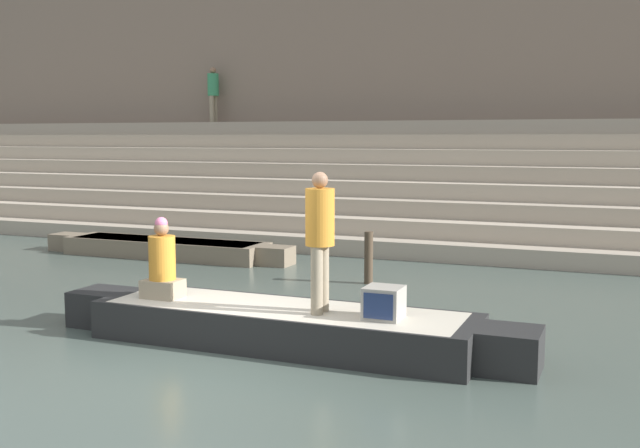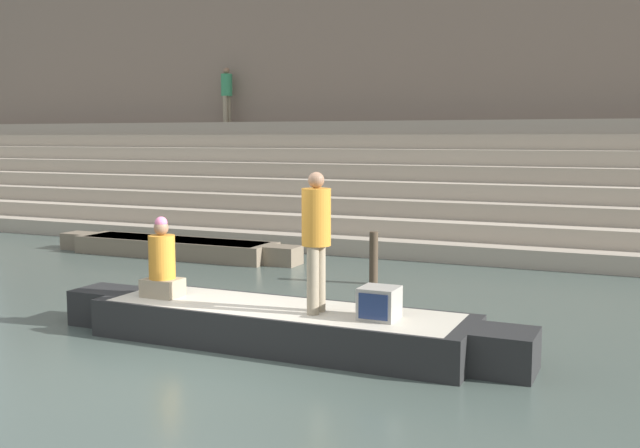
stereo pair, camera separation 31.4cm
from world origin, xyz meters
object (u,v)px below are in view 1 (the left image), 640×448
(person_on_steps, at_px, (213,91))
(person_rowing, at_px, (162,266))
(mooring_post, at_px, (369,258))
(person_standing, at_px, (320,232))
(rowboat_main, at_px, (283,325))
(tv_set, at_px, (384,303))
(moored_boat_shore, at_px, (165,248))

(person_on_steps, bearing_deg, person_rowing, 111.08)
(mooring_post, distance_m, person_on_steps, 11.14)
(person_rowing, distance_m, person_on_steps, 13.51)
(person_rowing, relative_size, mooring_post, 1.15)
(person_standing, height_order, mooring_post, person_standing)
(rowboat_main, xyz_separation_m, tv_set, (1.32, -0.08, 0.41))
(person_standing, distance_m, moored_boat_shore, 7.92)
(person_standing, bearing_deg, mooring_post, 105.18)
(rowboat_main, height_order, person_rowing, person_rowing)
(person_standing, relative_size, person_rowing, 1.59)
(person_standing, height_order, tv_set, person_standing)
(person_rowing, xyz_separation_m, moored_boat_shore, (-3.55, 5.28, -0.69))
(rowboat_main, distance_m, person_rowing, 1.80)
(tv_set, relative_size, moored_boat_shore, 0.07)
(moored_boat_shore, relative_size, mooring_post, 6.40)
(tv_set, bearing_deg, moored_boat_shore, 144.02)
(person_standing, height_order, moored_boat_shore, person_standing)
(person_standing, bearing_deg, tv_set, 5.38)
(person_rowing, bearing_deg, tv_set, 8.99)
(tv_set, xyz_separation_m, mooring_post, (-1.60, 4.18, -0.21))
(tv_set, distance_m, moored_boat_shore, 8.42)
(moored_boat_shore, bearing_deg, mooring_post, -7.62)
(person_on_steps, bearing_deg, mooring_post, 128.54)
(person_standing, distance_m, person_rowing, 2.28)
(tv_set, xyz_separation_m, moored_boat_shore, (-6.55, 5.27, -0.46))
(moored_boat_shore, xyz_separation_m, person_on_steps, (-2.53, 6.40, 3.72))
(tv_set, bearing_deg, person_standing, -175.99)
(moored_boat_shore, xyz_separation_m, mooring_post, (4.95, -1.10, 0.26))
(person_on_steps, bearing_deg, moored_boat_shore, 105.15)
(person_rowing, height_order, moored_boat_shore, person_rowing)
(mooring_post, bearing_deg, rowboat_main, -86.13)
(rowboat_main, height_order, tv_set, tv_set)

